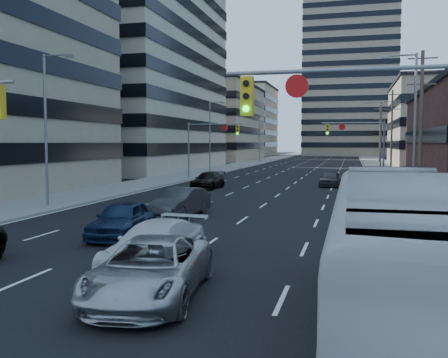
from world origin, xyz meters
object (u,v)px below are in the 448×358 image
at_px(silver_suv, 150,269).
at_px(transit_bus, 409,259).
at_px(sedan_blue, 122,219).
at_px(white_van, 155,245).

distance_m(silver_suv, transit_bus, 6.12).
distance_m(silver_suv, sedan_blue, 8.24).
bearing_deg(white_van, sedan_blue, 131.42).
height_order(transit_bus, sedan_blue, transit_bus).
distance_m(transit_bus, sedan_blue, 13.22).
relative_size(white_van, sedan_blue, 1.12).
height_order(white_van, sedan_blue, sedan_blue).
height_order(white_van, silver_suv, silver_suv).
bearing_deg(sedan_blue, white_van, -57.98).
bearing_deg(transit_bus, silver_suv, 166.45).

